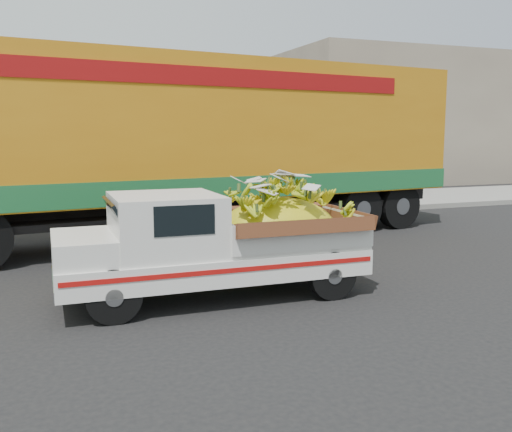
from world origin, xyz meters
name	(u,v)px	position (x,y,z in m)	size (l,w,h in m)	color
ground	(303,279)	(0.00, 0.00, 0.00)	(100.00, 100.00, 0.00)	black
curb	(197,219)	(0.00, 6.43, 0.07)	(60.00, 0.25, 0.15)	gray
sidewalk	(178,209)	(0.00, 8.53, 0.07)	(60.00, 4.00, 0.14)	gray
building_right	(426,119)	(14.00, 15.43, 3.00)	(14.00, 6.00, 6.00)	gray
pickup_truck	(235,240)	(-1.29, -0.46, 0.79)	(4.23, 1.58, 1.48)	black
semi_trailer	(204,141)	(-0.48, 3.98, 2.12)	(12.05, 4.12, 3.80)	black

